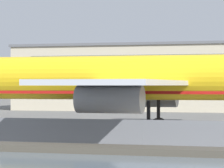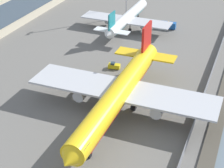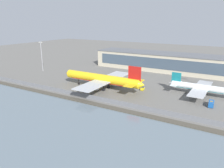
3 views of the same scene
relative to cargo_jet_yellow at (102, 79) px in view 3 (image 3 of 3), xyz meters
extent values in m
plane|color=#66635E|center=(5.03, -0.56, -5.54)|extent=(500.00, 500.00, 0.00)
cube|color=#474238|center=(5.03, -21.06, -5.29)|extent=(320.00, 3.00, 0.50)
cube|color=slate|center=(5.03, -16.56, -4.43)|extent=(280.00, 0.08, 2.20)
cylinder|color=slate|center=(5.03, -16.56, -4.43)|extent=(0.10, 0.10, 2.20)
cylinder|color=yellow|center=(-0.74, 0.00, 0.20)|extent=(44.49, 4.71, 4.69)
cone|color=yellow|center=(-24.27, 0.01, 0.20)|extent=(3.05, 4.45, 4.45)
cone|color=yellow|center=(22.79, -0.01, 0.20)|extent=(3.05, 4.22, 4.22)
cube|color=#232D3D|center=(-21.21, 0.01, 0.79)|extent=(2.58, 3.98, 1.41)
cube|color=red|center=(-0.74, 0.00, -1.09)|extent=(37.82, 3.77, 0.84)
cube|color=#B7BABF|center=(1.48, -10.68, -0.38)|extent=(9.80, 21.36, 0.47)
cube|color=#B7BABF|center=(1.49, 10.68, -0.38)|extent=(9.80, 21.36, 0.47)
cylinder|color=#B7BABF|center=(0.14, -8.97, -1.91)|extent=(6.23, 2.58, 2.58)
cylinder|color=#B7BABF|center=(0.15, 8.97, -1.91)|extent=(6.23, 2.58, 2.58)
cube|color=red|center=(18.83, -0.01, 4.89)|extent=(6.67, 0.57, 7.96)
cube|color=yellow|center=(18.83, -3.92, 0.55)|extent=(4.45, 7.83, 0.37)
cube|color=yellow|center=(18.83, 3.91, 0.55)|extent=(4.45, 7.83, 0.37)
cylinder|color=black|center=(-16.31, 0.01, -3.51)|extent=(0.33, 0.33, 2.74)
cylinder|color=black|center=(-16.31, 0.01, -4.88)|extent=(1.31, 0.52, 1.31)
cylinder|color=black|center=(2.37, -2.46, -3.51)|extent=(0.37, 0.37, 2.74)
cylinder|color=black|center=(2.37, -2.46, -4.88)|extent=(1.51, 1.05, 1.51)
cylinder|color=black|center=(2.37, 2.46, -3.51)|extent=(0.37, 0.37, 2.74)
cylinder|color=black|center=(2.37, 2.46, -4.88)|extent=(1.51, 1.05, 1.51)
cylinder|color=white|center=(49.33, 15.79, -1.52)|extent=(32.09, 3.75, 3.28)
cone|color=white|center=(32.41, 16.04, -1.52)|extent=(2.17, 2.98, 2.95)
cube|color=#14707A|center=(49.33, 15.79, -2.42)|extent=(27.27, 3.02, 0.59)
cube|color=#B7BABF|center=(47.85, 23.50, -1.93)|extent=(7.28, 15.48, 0.33)
cube|color=#B7BABF|center=(47.62, 8.12, -1.93)|extent=(7.28, 15.48, 0.33)
cylinder|color=#B7BABF|center=(48.79, 22.26, -2.99)|extent=(4.51, 1.87, 1.80)
cylinder|color=#B7BABF|center=(48.60, 9.34, -2.99)|extent=(4.51, 1.87, 1.80)
cube|color=#14707A|center=(35.24, 15.99, 1.76)|extent=(4.81, 0.46, 5.57)
cube|color=white|center=(35.28, 18.81, -1.27)|extent=(3.29, 5.69, 0.26)
cube|color=white|center=(35.20, 13.17, -1.27)|extent=(3.29, 5.69, 0.26)
cylinder|color=black|center=(47.12, 17.54, -4.12)|extent=(0.26, 0.26, 1.92)
cylinder|color=black|center=(47.12, 17.54, -5.08)|extent=(1.07, 0.75, 1.06)
cylinder|color=black|center=(47.07, 14.10, -4.12)|extent=(0.26, 0.26, 1.92)
cylinder|color=black|center=(47.07, 14.10, -5.08)|extent=(1.07, 0.75, 1.06)
cube|color=yellow|center=(19.61, 9.05, -4.79)|extent=(2.05, 3.40, 1.11)
cube|color=#283847|center=(19.55, 9.44, -3.99)|extent=(1.43, 1.29, 0.50)
cylinder|color=black|center=(18.79, 9.93, -5.19)|extent=(0.32, 0.72, 0.70)
cylinder|color=black|center=(20.13, 10.13, -5.19)|extent=(0.32, 0.72, 0.70)
cylinder|color=black|center=(19.08, 7.97, -5.19)|extent=(0.32, 0.72, 0.70)
cylinder|color=black|center=(20.42, 8.17, -5.19)|extent=(0.32, 0.72, 0.70)
cube|color=#19519E|center=(54.25, 2.66, -4.27)|extent=(2.38, 5.31, 2.07)
cube|color=#283847|center=(54.35, 0.84, -3.88)|extent=(2.06, 1.25, 0.83)
cube|color=orange|center=(54.25, 2.66, -3.14)|extent=(1.08, 0.56, 0.16)
cylinder|color=black|center=(55.26, 1.10, -5.12)|extent=(0.27, 0.85, 0.84)
cylinder|color=black|center=(53.41, 1.00, -5.12)|extent=(0.27, 0.85, 0.84)
cylinder|color=black|center=(55.09, 4.32, -5.12)|extent=(0.27, 0.85, 0.84)
cylinder|color=black|center=(53.23, 4.21, -5.12)|extent=(0.27, 0.85, 0.84)
cube|color=#BCB299|center=(16.40, 61.68, 0.67)|extent=(107.04, 21.66, 12.41)
cube|color=#3D4C5B|center=(16.40, 50.77, 1.29)|extent=(98.48, 0.16, 7.45)
cube|color=#5B5E63|center=(16.40, 61.68, 7.12)|extent=(107.64, 22.26, 0.50)
cylinder|color=#A8A8AD|center=(-61.22, 14.23, 5.16)|extent=(0.36, 0.36, 21.39)
cube|color=#A8A8AD|center=(-61.22, 14.23, 15.60)|extent=(3.20, 0.24, 0.24)
cube|color=silver|center=(-62.42, 14.23, 15.30)|extent=(0.60, 0.40, 0.44)
cube|color=silver|center=(-60.02, 14.23, 15.30)|extent=(0.60, 0.40, 0.44)
camera|label=1|loc=(16.71, -66.97, -0.59)|focal=105.00mm
camera|label=2|loc=(-65.73, -24.24, 42.23)|focal=60.00mm
camera|label=3|loc=(61.77, -95.04, 30.41)|focal=35.00mm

